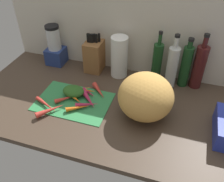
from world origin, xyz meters
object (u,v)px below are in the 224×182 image
at_px(carrot_1, 87,105).
at_px(carrot_2, 89,93).
at_px(bottle_1, 172,66).
at_px(winter_squash, 146,97).
at_px(carrot_3, 50,110).
at_px(carrot_5, 86,91).
at_px(carrot_6, 99,91).
at_px(knife_block, 95,55).
at_px(bottle_3, 199,66).
at_px(bottle_0, 157,62).
at_px(carrot_4, 89,99).
at_px(carrot_7, 78,108).
at_px(paper_towel_roll, 119,57).
at_px(bottle_2, 186,66).
at_px(cutting_board, 74,101).
at_px(carrot_8, 74,97).
at_px(carrot_10, 46,104).
at_px(blender_appliance, 55,48).
at_px(carrot_9, 79,90).
at_px(carrot_0, 65,99).

distance_m(carrot_1, carrot_2, 0.11).
bearing_deg(bottle_1, winter_squash, -107.02).
xyz_separation_m(carrot_3, bottle_1, (0.57, 0.45, 0.11)).
relative_size(carrot_5, bottle_1, 0.33).
xyz_separation_m(carrot_6, knife_block, (-0.12, 0.25, 0.08)).
bearing_deg(bottle_3, carrot_5, -155.45).
xyz_separation_m(carrot_3, carrot_5, (0.12, 0.22, -0.00)).
relative_size(carrot_2, bottle_0, 0.31).
height_order(carrot_1, knife_block, knife_block).
bearing_deg(winter_squash, bottle_1, 72.98).
xyz_separation_m(carrot_4, carrot_7, (-0.03, -0.08, -0.00)).
relative_size(paper_towel_roll, bottle_2, 0.85).
distance_m(carrot_3, bottle_2, 0.82).
xyz_separation_m(cutting_board, paper_towel_roll, (0.17, 0.35, 0.13)).
height_order(knife_block, bottle_3, bottle_3).
distance_m(carrot_4, carrot_8, 0.09).
bearing_deg(cutting_board, bottle_0, 42.00).
bearing_deg(cutting_board, carrot_8, 101.57).
xyz_separation_m(carrot_5, bottle_1, (0.46, 0.24, 0.12)).
xyz_separation_m(carrot_10, blender_appliance, (-0.17, 0.44, 0.10)).
relative_size(carrot_3, winter_squash, 0.56).
bearing_deg(bottle_0, carrot_9, -146.05).
bearing_deg(bottle_2, carrot_0, -148.87).
distance_m(paper_towel_roll, bottle_0, 0.24).
distance_m(carrot_9, bottle_3, 0.72).
bearing_deg(carrot_2, carrot_6, 27.73).
xyz_separation_m(carrot_2, carrot_3, (-0.14, -0.21, 0.01)).
bearing_deg(carrot_6, paper_towel_roll, 77.31).
bearing_deg(winter_squash, carrot_0, -175.53).
xyz_separation_m(paper_towel_roll, bottle_0, (0.24, 0.02, -0.00)).
distance_m(carrot_9, winter_squash, 0.42).
bearing_deg(cutting_board, winter_squash, 3.52).
relative_size(carrot_3, bottle_0, 0.49).
xyz_separation_m(paper_towel_roll, bottle_3, (0.48, 0.03, 0.01)).
bearing_deg(bottle_2, bottle_0, -179.94).
xyz_separation_m(carrot_6, blender_appliance, (-0.41, 0.24, 0.10)).
distance_m(blender_appliance, bottle_2, 0.87).
bearing_deg(paper_towel_roll, bottle_2, 2.59).
bearing_deg(carrot_8, blender_appliance, 130.25).
bearing_deg(carrot_0, carrot_10, -134.91).
bearing_deg(carrot_0, carrot_2, 41.42).
bearing_deg(carrot_1, carrot_10, -162.55).
relative_size(carrot_10, bottle_0, 0.51).
height_order(bottle_1, bottle_2, bottle_1).
xyz_separation_m(carrot_0, winter_squash, (0.45, 0.04, 0.10)).
bearing_deg(cutting_board, carrot_10, -144.25).
bearing_deg(bottle_1, paper_towel_roll, 177.47).
distance_m(carrot_3, bottle_3, 0.89).
bearing_deg(carrot_6, cutting_board, -135.83).
xyz_separation_m(carrot_3, bottle_0, (0.48, 0.49, 0.11)).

